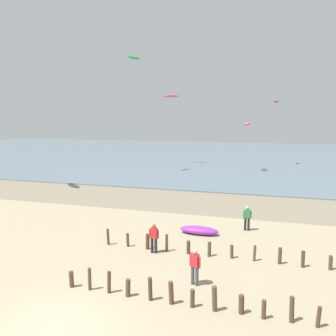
{
  "coord_description": "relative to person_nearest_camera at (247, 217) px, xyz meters",
  "views": [
    {
      "loc": [
        6.88,
        -9.12,
        7.54
      ],
      "look_at": [
        1.29,
        10.55,
        4.42
      ],
      "focal_mm": 34.96,
      "sensor_mm": 36.0,
      "label": 1
    }
  ],
  "objects": [
    {
      "name": "kite_aloft_5",
      "position": [
        -1.25,
        24.94,
        5.82
      ],
      "size": [
        1.02,
        2.84,
        0.61
      ],
      "primitive_type": "ellipsoid",
      "rotation": [
        0.19,
        0.0,
        4.7
      ],
      "color": "#E54C99"
    },
    {
      "name": "kite_aloft_4",
      "position": [
        2.74,
        32.56,
        9.2
      ],
      "size": [
        1.13,
        2.17,
        0.41
      ],
      "primitive_type": "ellipsoid",
      "rotation": [
        0.13,
        0.0,
        4.5
      ],
      "color": "red"
    },
    {
      "name": "grounded_kite",
      "position": [
        -2.99,
        -1.59,
        -0.66
      ],
      "size": [
        2.6,
        0.99,
        0.52
      ],
      "primitive_type": "ellipsoid",
      "rotation": [
        0.0,
        0.0,
        3.12
      ],
      "color": "purple",
      "rests_on": "ground"
    },
    {
      "name": "person_left_flank",
      "position": [
        -4.89,
        -5.27,
        0.0
      ],
      "size": [
        0.57,
        0.24,
        1.71
      ],
      "color": "#232328",
      "rests_on": "ground"
    },
    {
      "name": "ground_plane",
      "position": [
        -6.2,
        -12.84,
        -0.92
      ],
      "size": [
        160.0,
        160.0,
        0.0
      ],
      "primitive_type": "plane",
      "color": "tan"
    },
    {
      "name": "kite_aloft_7",
      "position": [
        -13.33,
        28.97,
        10.1
      ],
      "size": [
        2.5,
        1.3,
        0.6
      ],
      "primitive_type": "ellipsoid",
      "rotation": [
        0.32,
        0.0,
        3.34
      ],
      "color": "#E54C99"
    },
    {
      "name": "sea",
      "position": [
        -6.2,
        45.6,
        -0.87
      ],
      "size": [
        160.0,
        70.0,
        0.1
      ],
      "primitive_type": "cube",
      "color": "slate",
      "rests_on": "ground"
    },
    {
      "name": "person_by_waterline",
      "position": [
        -1.97,
        -8.17,
        0.0
      ],
      "size": [
        0.54,
        0.32,
        1.71
      ],
      "color": "#4C4C56",
      "rests_on": "ground"
    },
    {
      "name": "wet_sand_strip",
      "position": [
        -6.2,
        6.56,
        -0.91
      ],
      "size": [
        120.0,
        8.08,
        0.01
      ],
      "primitive_type": "cube",
      "color": "gray",
      "rests_on": "ground"
    },
    {
      "name": "groyne_mid",
      "position": [
        0.97,
        -4.84,
        -0.48
      ],
      "size": [
        17.22,
        0.33,
        1.03
      ],
      "color": "brown",
      "rests_on": "ground"
    },
    {
      "name": "kite_aloft_2",
      "position": [
        -15.82,
        19.51,
        14.47
      ],
      "size": [
        1.62,
        2.43,
        0.65
      ],
      "primitive_type": "ellipsoid",
      "rotation": [
        0.46,
        0.0,
        1.18
      ],
      "color": "green"
    },
    {
      "name": "person_nearest_camera",
      "position": [
        0.0,
        0.0,
        0.0
      ],
      "size": [
        0.57,
        0.25,
        1.71
      ],
      "color": "#232328",
      "rests_on": "ground"
    },
    {
      "name": "groyne_near",
      "position": [
        -1.09,
        -9.94,
        -0.47
      ],
      "size": [
        12.23,
        0.38,
        1.05
      ],
      "color": "brown",
      "rests_on": "ground"
    }
  ]
}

